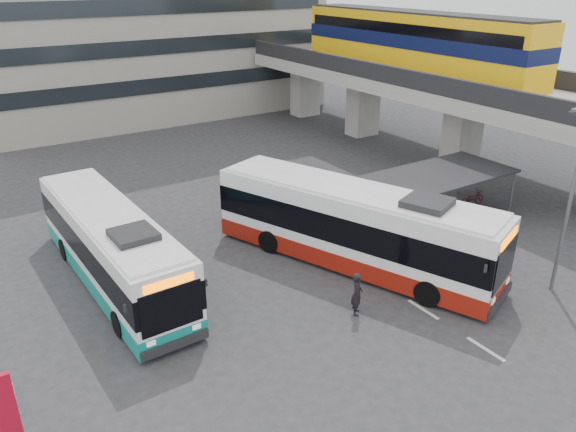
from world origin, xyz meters
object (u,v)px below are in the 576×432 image
bus_main (353,227)px  pedestrian (357,294)px  bus_teal (112,248)px  lamp_post (571,191)px

bus_main → pedestrian: bearing=-147.8°
bus_teal → lamp_post: 18.46m
pedestrian → lamp_post: (7.91, -3.06, 3.54)m
lamp_post → pedestrian: bearing=157.8°
bus_main → bus_teal: (-9.48, 4.17, -0.16)m
bus_teal → lamp_post: size_ratio=1.56×
lamp_post → bus_main: bearing=129.7°
bus_main → lamp_post: 8.76m
bus_main → lamp_post: (5.45, -6.34, 2.62)m
bus_teal → lamp_post: bearing=-36.9°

